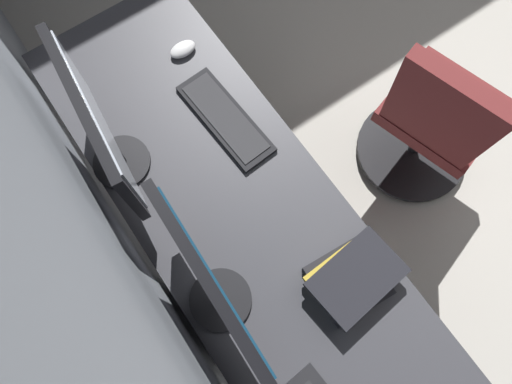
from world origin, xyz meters
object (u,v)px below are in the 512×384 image
Objects in this scene: drawer_pedestal at (264,280)px; keyboard_main at (225,118)px; office_chair at (433,123)px; mouse_main at (183,49)px; monitor_primary at (214,290)px; book_stack_near at (350,279)px; monitor_secondary at (100,130)px.

keyboard_main reaches higher than drawer_pedestal.
mouse_main is at bearing 46.09° from office_chair.
mouse_main is at bearing -24.70° from monitor_primary.
keyboard_main is at bearing 0.36° from book_stack_near.
monitor_secondary is 0.55× the size of office_chair.
mouse_main is (0.26, -0.41, -0.24)m from monitor_secondary.
office_chair is (-0.39, -0.78, -0.28)m from keyboard_main.
keyboard_main is 0.44× the size of office_chair.
monitor_secondary is at bearing 2.21° from monitor_primary.
keyboard_main is 0.91m from office_chair.
monitor_primary is at bearing -177.79° from monitor_secondary.
keyboard_main is 0.71m from book_stack_near.
monitor_primary is 0.59× the size of office_chair.
monitor_primary is 5.46× the size of mouse_main.
monitor_primary reaches higher than book_stack_near.
book_stack_near is at bearing -153.18° from monitor_secondary.
drawer_pedestal is at bearing -86.86° from monitor_primary.
monitor_primary is 1.33× the size of keyboard_main.
book_stack_near is at bearing -135.72° from drawer_pedestal.
monitor_secondary is 0.46m from keyboard_main.
monitor_secondary is at bearing 19.20° from drawer_pedestal.
office_chair is at bearing -133.91° from mouse_main.
mouse_main is at bearing -1.24° from book_stack_near.
drawer_pedestal is 6.68× the size of mouse_main.
monitor_primary is at bearing 145.06° from keyboard_main.
book_stack_near is (-0.19, -0.19, 0.42)m from drawer_pedestal.
office_chair is (-0.46, -1.16, -0.53)m from monitor_secondary.
keyboard_main is at bearing -34.94° from monitor_primary.
office_chair is (0.12, -0.96, 0.11)m from drawer_pedestal.
drawer_pedestal is at bearing -160.80° from monitor_secondary.
book_stack_near is at bearing 178.76° from mouse_main.
monitor_primary is 1.27m from office_chair.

